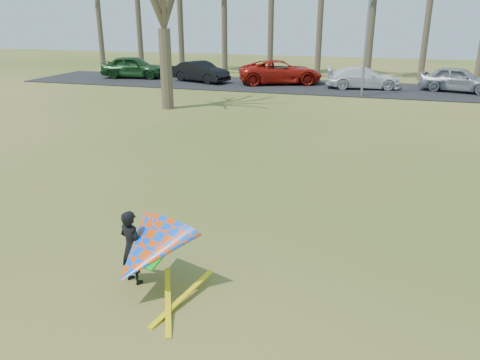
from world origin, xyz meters
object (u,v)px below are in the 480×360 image
(car_3, at_px, (363,78))
(streetlight, at_px, (371,22))
(car_0, at_px, (134,67))
(car_4, at_px, (458,79))
(car_1, at_px, (201,72))
(car_2, at_px, (280,72))
(kite_flyer, at_px, (145,251))

(car_3, bearing_deg, streetlight, 175.47)
(car_0, relative_size, car_4, 1.07)
(car_1, height_order, car_3, car_1)
(car_2, bearing_deg, car_0, 69.62)
(car_3, height_order, car_4, car_4)
(car_3, distance_m, car_4, 6.03)
(car_0, distance_m, car_2, 11.84)
(car_0, distance_m, kite_flyer, 31.01)
(car_3, relative_size, car_4, 1.05)
(streetlight, relative_size, car_0, 1.59)
(car_4, distance_m, kite_flyer, 28.30)
(streetlight, relative_size, car_1, 1.75)
(streetlight, bearing_deg, car_4, 30.67)
(car_0, relative_size, car_2, 0.83)
(car_0, xyz_separation_m, car_3, (17.73, -0.47, -0.14))
(car_0, bearing_deg, car_1, -104.64)
(car_0, bearing_deg, kite_flyer, -159.75)
(car_2, height_order, kite_flyer, kite_flyer)
(streetlight, height_order, car_2, streetlight)
(streetlight, distance_m, kite_flyer, 23.97)
(streetlight, xyz_separation_m, car_3, (-0.26, 3.12, -3.69))
(car_2, bearing_deg, car_4, -112.63)
(car_2, xyz_separation_m, kite_flyer, (3.22, -27.25, -0.06))
(car_0, height_order, car_2, car_0)
(streetlight, height_order, car_4, streetlight)
(car_2, xyz_separation_m, car_4, (11.91, -0.32, -0.04))
(car_3, bearing_deg, car_2, 74.63)
(streetlight, height_order, car_0, streetlight)
(streetlight, distance_m, car_4, 7.60)
(car_0, distance_m, car_1, 5.94)
(streetlight, bearing_deg, car_0, 168.72)
(car_1, relative_size, car_4, 0.97)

